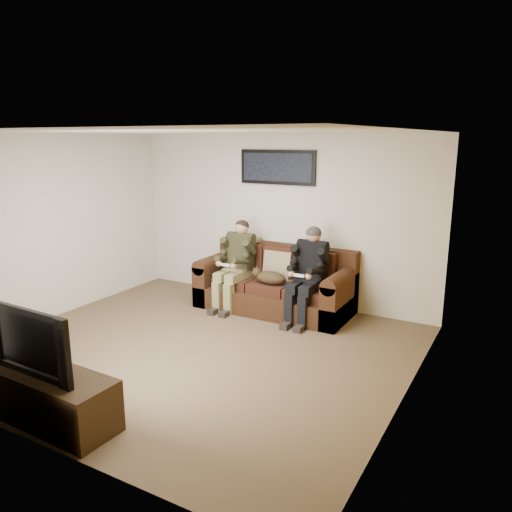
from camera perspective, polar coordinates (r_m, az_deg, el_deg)
The scene contains 16 objects.
floor at distance 6.28m, azimuth -6.81°, elevation -10.52°, with size 5.00×5.00×0.00m, color brown.
ceiling at distance 5.75m, azimuth -7.53°, elevation 13.92°, with size 5.00×5.00×0.00m, color silver.
wall_back at distance 7.77m, azimuth 2.73°, elevation 4.21°, with size 5.00×5.00×0.00m, color beige.
wall_front at distance 4.35m, azimuth -25.04°, elevation -4.41°, with size 5.00×5.00×0.00m, color beige.
wall_left at distance 7.62m, azimuth -22.51°, elevation 3.01°, with size 4.50×4.50×0.00m, color beige.
wall_right at distance 4.87m, azimuth 17.32°, elevation -1.93°, with size 4.50×4.50×0.00m, color beige.
accent_wall_right at distance 4.87m, azimuth 17.20°, elevation -1.92°, with size 4.50×4.50×0.00m, color #A27110.
sofa at distance 7.55m, azimuth 2.36°, elevation -3.43°, with size 2.30×0.99×0.94m.
throw_pillow at distance 7.50m, azimuth 2.53°, elevation -1.05°, with size 0.44×0.13×0.42m, color #8F7C5E.
throw_blanket at distance 7.98m, azimuth -1.13°, elevation 1.83°, with size 0.47×0.23×0.08m, color gray.
person_left at distance 7.56m, azimuth -2.29°, elevation -0.34°, with size 0.51×0.87×1.32m.
person_right at distance 7.03m, azimuth 5.98°, elevation -1.42°, with size 0.51×0.86×1.32m.
cat at distance 7.25m, azimuth 1.57°, elevation -2.44°, with size 0.66×0.26×0.24m.
framed_poster at distance 7.67m, azimuth 2.45°, elevation 10.10°, with size 1.25×0.05×0.52m.
tv_stand at distance 5.12m, azimuth -23.06°, elevation -14.38°, with size 1.53×0.49×0.48m, color #322210.
television at distance 4.90m, azimuth -23.65°, elevation -8.61°, with size 1.09×0.14×0.63m, color black.
Camera 1 is at (3.43, -4.62, 2.53)m, focal length 35.00 mm.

